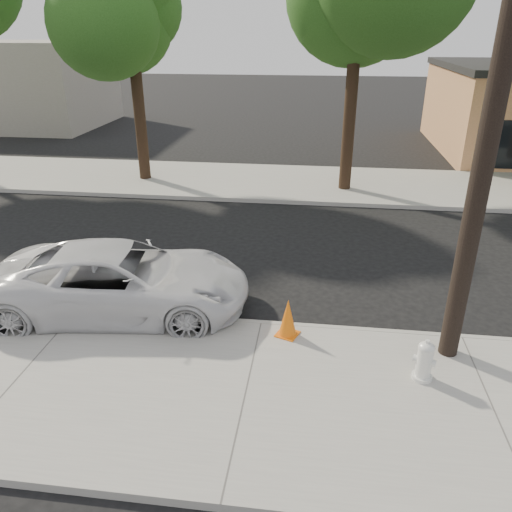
# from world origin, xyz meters

# --- Properties ---
(ground) EXTENTS (120.00, 120.00, 0.00)m
(ground) POSITION_xyz_m (0.00, 0.00, 0.00)
(ground) COLOR black
(ground) RESTS_ON ground
(near_sidewalk) EXTENTS (90.00, 4.40, 0.15)m
(near_sidewalk) POSITION_xyz_m (0.00, -4.30, 0.07)
(near_sidewalk) COLOR gray
(near_sidewalk) RESTS_ON ground
(far_sidewalk) EXTENTS (90.00, 5.00, 0.15)m
(far_sidewalk) POSITION_xyz_m (0.00, 8.50, 0.07)
(far_sidewalk) COLOR gray
(far_sidewalk) RESTS_ON ground
(curb_near) EXTENTS (90.00, 0.12, 0.16)m
(curb_near) POSITION_xyz_m (0.00, -2.10, 0.07)
(curb_near) COLOR #9E9B93
(curb_near) RESTS_ON ground
(utility_pole) EXTENTS (1.40, 0.34, 9.00)m
(utility_pole) POSITION_xyz_m (3.60, -2.70, 4.70)
(utility_pole) COLOR black
(utility_pole) RESTS_ON near_sidewalk
(tree_b) EXTENTS (4.34, 4.20, 8.45)m
(tree_b) POSITION_xyz_m (-5.81, 8.06, 6.15)
(tree_b) COLOR black
(tree_b) RESTS_ON far_sidewalk
(police_cruiser) EXTENTS (5.75, 3.14, 1.53)m
(police_cruiser) POSITION_xyz_m (-3.08, -1.80, 0.76)
(police_cruiser) COLOR silver
(police_cruiser) RESTS_ON ground
(fire_hydrant) EXTENTS (0.39, 0.35, 0.73)m
(fire_hydrant) POSITION_xyz_m (2.99, -3.55, 0.50)
(fire_hydrant) COLOR silver
(fire_hydrant) RESTS_ON near_sidewalk
(traffic_cone) EXTENTS (0.52, 0.52, 0.79)m
(traffic_cone) POSITION_xyz_m (0.57, -2.50, 0.53)
(traffic_cone) COLOR orange
(traffic_cone) RESTS_ON near_sidewalk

